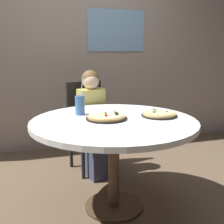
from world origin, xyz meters
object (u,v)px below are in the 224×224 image
(chair_wooden, at_px, (88,121))
(diner_child, at_px, (94,129))
(dining_table, at_px, (114,131))
(soda_cup, at_px, (80,105))
(pizza_cheese, at_px, (159,114))
(pizza_veggie, at_px, (107,117))

(chair_wooden, distance_m, diner_child, 0.19)
(dining_table, bearing_deg, soda_cup, 131.47)
(pizza_cheese, bearing_deg, dining_table, 179.82)
(diner_child, relative_size, soda_cup, 3.53)
(chair_wooden, relative_size, soda_cup, 3.10)
(soda_cup, bearing_deg, dining_table, -48.53)
(dining_table, bearing_deg, chair_wooden, 91.15)
(chair_wooden, relative_size, diner_child, 0.88)
(pizza_veggie, relative_size, pizza_cheese, 1.11)
(dining_table, bearing_deg, pizza_cheese, -0.18)
(dining_table, xyz_separation_m, pizza_cheese, (0.39, -0.00, 0.11))
(diner_child, bearing_deg, dining_table, -91.19)
(chair_wooden, bearing_deg, pizza_veggie, -92.02)
(chair_wooden, xyz_separation_m, diner_child, (0.03, -0.18, -0.05))
(dining_table, xyz_separation_m, pizza_veggie, (-0.05, 0.03, 0.11))
(chair_wooden, relative_size, pizza_veggie, 2.92)
(dining_table, height_order, pizza_veggie, pizza_veggie)
(diner_child, bearing_deg, pizza_cheese, -62.37)
(dining_table, relative_size, chair_wooden, 1.36)
(pizza_cheese, bearing_deg, chair_wooden, 114.47)
(dining_table, height_order, diner_child, diner_child)
(diner_child, relative_size, pizza_cheese, 3.69)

